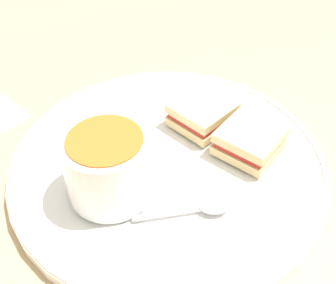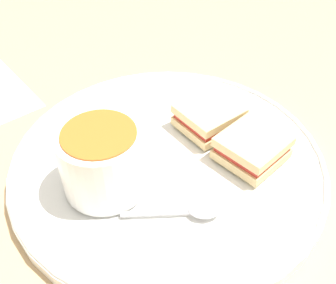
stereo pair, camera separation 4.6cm
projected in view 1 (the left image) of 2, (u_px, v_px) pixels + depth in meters
ground_plane at (168, 167)px, 0.49m from camera, size 2.40×2.40×0.00m
plate at (168, 161)px, 0.48m from camera, size 0.38×0.38×0.02m
soup_bowl at (108, 166)px, 0.41m from camera, size 0.09×0.09×0.08m
spoon at (208, 206)px, 0.41m from camera, size 0.06×0.10×0.01m
sandwich_half_near at (250, 140)px, 0.47m from camera, size 0.09×0.09×0.03m
sandwich_half_far at (202, 114)px, 0.51m from camera, size 0.10×0.09×0.03m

